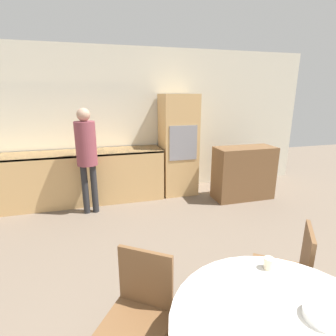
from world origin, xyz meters
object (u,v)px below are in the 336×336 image
(chair_far_right, at_px, (290,270))
(person_standing, at_px, (86,150))
(sideboard, at_px, (244,173))
(chair_far_left, at_px, (140,309))
(bowl_centre, at_px, (323,315))
(oven_unit, at_px, (178,145))
(cup, at_px, (269,263))

(chair_far_right, xyz_separation_m, person_standing, (-1.53, 2.57, 0.53))
(sideboard, distance_m, chair_far_left, 3.41)
(sideboard, xyz_separation_m, bowl_centre, (-1.46, -3.09, 0.29))
(oven_unit, relative_size, chair_far_left, 2.14)
(oven_unit, xyz_separation_m, chair_far_left, (-1.26, -3.13, -0.42))
(sideboard, xyz_separation_m, chair_far_right, (-1.09, -2.47, 0.02))
(chair_far_right, relative_size, cup, 11.28)
(person_standing, relative_size, cup, 21.54)
(oven_unit, xyz_separation_m, person_standing, (-1.59, -0.50, 0.11))
(oven_unit, bearing_deg, cup, -97.74)
(person_standing, xyz_separation_m, cup, (1.15, -2.78, -0.24))
(oven_unit, height_order, cup, oven_unit)
(oven_unit, bearing_deg, chair_far_left, -111.99)
(chair_far_left, relative_size, bowl_centre, 4.48)
(person_standing, bearing_deg, sideboard, -2.30)
(chair_far_right, bearing_deg, person_standing, -112.17)
(chair_far_left, bearing_deg, bowl_centre, 1.45)
(sideboard, distance_m, person_standing, 2.68)
(oven_unit, height_order, chair_far_right, oven_unit)
(person_standing, bearing_deg, bowl_centre, -69.99)
(oven_unit, distance_m, bowl_centre, 3.72)
(oven_unit, relative_size, cup, 24.09)
(sideboard, relative_size, bowl_centre, 5.52)
(sideboard, relative_size, chair_far_right, 1.23)
(chair_far_left, distance_m, person_standing, 2.71)
(sideboard, relative_size, chair_far_left, 1.23)
(chair_far_left, height_order, chair_far_right, same)
(sideboard, height_order, person_standing, person_standing)
(oven_unit, xyz_separation_m, chair_far_right, (-0.06, -3.07, -0.42))
(person_standing, distance_m, bowl_centre, 3.41)
(chair_far_left, bearing_deg, chair_far_right, 38.25)
(bowl_centre, bearing_deg, sideboard, 64.76)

